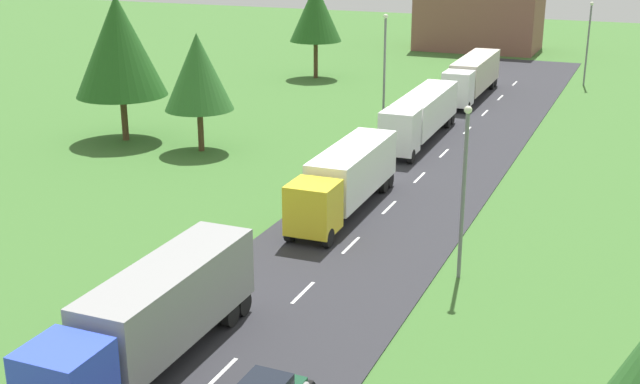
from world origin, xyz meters
TOP-DOWN VIEW (x-y plane):
  - road at (0.00, 24.50)m, footprint 10.00×140.00m
  - lane_marking_centre at (0.00, 20.25)m, footprint 0.16×119.69m
  - truck_lead at (-2.52, 17.03)m, footprint 2.54×11.79m
  - truck_second at (-2.17, 35.92)m, footprint 2.69×11.98m
  - truck_third at (-2.64, 52.94)m, footprint 2.75×13.83m
  - truck_fourth at (-2.56, 70.08)m, footprint 2.65×14.39m
  - lamppost_second at (6.01, 29.44)m, footprint 0.36×0.36m
  - lamppost_third at (-6.47, 55.55)m, footprint 0.36×0.36m
  - lamppost_fourth at (6.60, 80.88)m, footprint 0.36×0.36m
  - tree_oak at (-20.28, 74.19)m, footprint 5.45×5.45m
  - tree_pine at (-23.50, 44.57)m, footprint 6.79×6.79m
  - tree_elm at (-16.55, 44.09)m, footprint 4.95×4.95m
  - distant_building at (-8.78, 101.20)m, footprint 15.27×9.47m

SIDE VIEW (x-z plane):
  - road at x=0.00m, z-range 0.00..0.06m
  - lane_marking_centre at x=0.00m, z-range 0.06..0.07m
  - truck_second at x=-2.17m, z-range 0.32..3.81m
  - truck_third at x=-2.64m, z-range 0.34..3.82m
  - truck_lead at x=-2.52m, z-range 0.32..3.97m
  - truck_fourth at x=-2.56m, z-range 0.34..4.01m
  - distant_building at x=-8.78m, z-range 0.00..8.98m
  - lamppost_second at x=6.01m, z-range 0.48..8.68m
  - lamppost_fourth at x=6.60m, z-range 0.48..8.82m
  - lamppost_third at x=-6.47m, z-range 0.49..9.59m
  - tree_elm at x=-16.55m, z-range 1.52..10.04m
  - tree_oak at x=-20.28m, z-range 1.93..11.82m
  - tree_pine at x=-23.50m, z-range 1.71..12.64m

